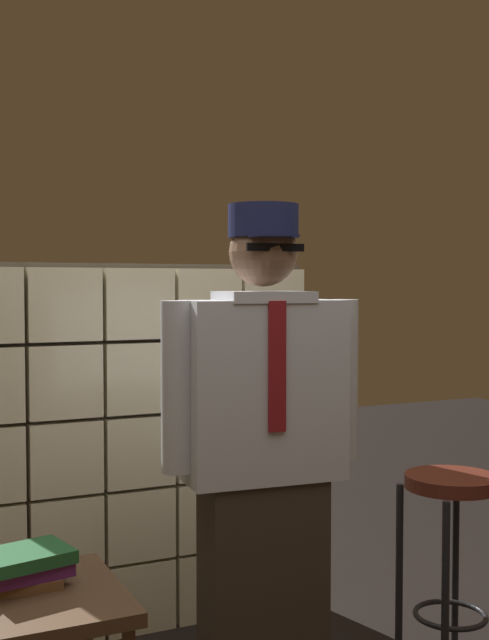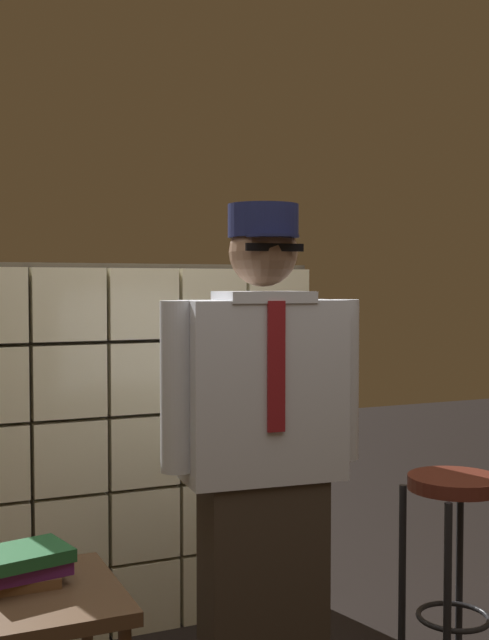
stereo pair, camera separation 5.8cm
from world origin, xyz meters
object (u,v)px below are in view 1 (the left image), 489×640
(bar_stool, at_px, (451,526))
(side_table, at_px, (28,623))
(standing_person, at_px, (263,458))
(book_stack, at_px, (25,567))

(bar_stool, relative_size, side_table, 1.28)
(bar_stool, xyz_separation_m, side_table, (-1.53, -0.07, -0.05))
(standing_person, distance_m, book_stack, 0.79)
(bar_stool, relative_size, book_stack, 2.64)
(standing_person, distance_m, bar_stool, 0.85)
(side_table, relative_size, book_stack, 2.06)
(bar_stool, bearing_deg, book_stack, -179.64)
(side_table, xyz_separation_m, book_stack, (0.00, 0.06, 0.14))
(standing_person, xyz_separation_m, book_stack, (-0.75, 0.01, -0.25))
(bar_stool, height_order, book_stack, bar_stool)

